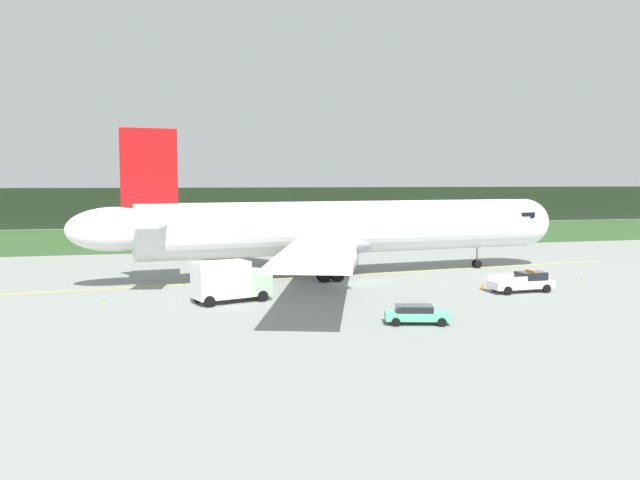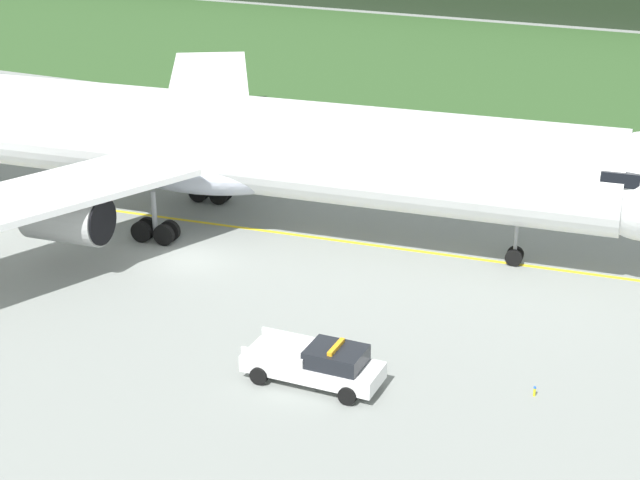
# 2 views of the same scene
# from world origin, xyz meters

# --- Properties ---
(ground) EXTENTS (320.00, 320.00, 0.00)m
(ground) POSITION_xyz_m (0.00, 0.00, 0.00)
(ground) COLOR gray
(grass_verge) EXTENTS (320.00, 48.56, 0.04)m
(grass_verge) POSITION_xyz_m (0.00, 56.16, 0.02)
(grass_verge) COLOR #2D4D24
(grass_verge) RESTS_ON ground
(taxiway_centerline_main) EXTENTS (67.87, 7.92, 0.01)m
(taxiway_centerline_main) POSITION_xyz_m (-0.11, 5.22, 0.00)
(taxiway_centerline_main) COLOR yellow
(taxiway_centerline_main) RESTS_ON ground
(airliner) EXTENTS (52.90, 53.11, 14.67)m
(airliner) POSITION_xyz_m (-0.81, 5.15, 4.87)
(airliner) COLOR white
(airliner) RESTS_ON ground
(ops_pickup_truck) EXTENTS (5.83, 2.47, 1.94)m
(ops_pickup_truck) POSITION_xyz_m (12.18, -8.64, 0.90)
(ops_pickup_truck) COLOR white
(ops_pickup_truck) RESTS_ON ground
(apron_cone) EXTENTS (0.51, 0.51, 0.64)m
(apron_cone) POSITION_xyz_m (9.47, -6.39, 0.31)
(apron_cone) COLOR black
(apron_cone) RESTS_ON ground
(taxiway_edge_light_east) EXTENTS (0.12, 0.12, 0.45)m
(taxiway_edge_light_east) POSITION_xyz_m (20.41, -5.69, 0.24)
(taxiway_edge_light_east) COLOR yellow
(taxiway_edge_light_east) RESTS_ON ground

